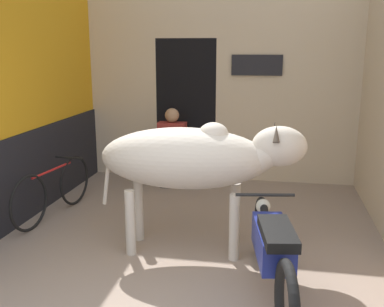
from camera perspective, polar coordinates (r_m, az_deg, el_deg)
The scene contains 7 objects.
wall_left_shopfront at distance 6.07m, azimuth -21.75°, elevation 10.26°, with size 0.25×4.37×4.06m.
wall_back_with_doorway at distance 7.68m, azimuth 2.32°, elevation 9.93°, with size 4.43×0.93×4.06m.
cow at distance 4.76m, azimuth 0.36°, elevation -0.68°, with size 2.21×0.81×1.45m.
motorcycle_near at distance 4.10m, azimuth 10.17°, elevation -11.95°, with size 0.59×2.08×0.80m.
bicycle at distance 6.20m, azimuth -17.15°, elevation -4.45°, with size 0.44×1.69×0.72m.
shopkeeper_seated at distance 7.17m, azimuth -2.60°, elevation 1.03°, with size 0.45×0.34×1.25m.
plastic_stool at distance 7.43m, azimuth -0.05°, elevation -1.84°, with size 0.32×0.32×0.46m.
Camera 1 is at (0.91, -2.97, 2.20)m, focal length 42.00 mm.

